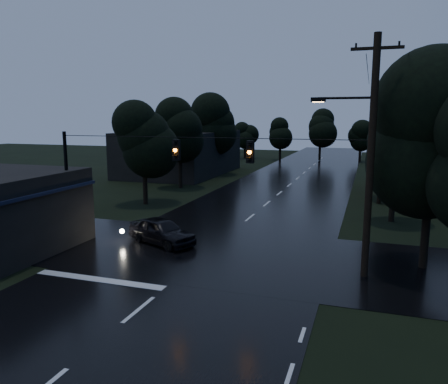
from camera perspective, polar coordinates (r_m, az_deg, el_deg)
The scene contains 15 objects.
main_road at distance 39.10m, azimuth 7.26°, elevation -0.19°, with size 12.00×120.00×0.02m, color black.
cross_street at distance 22.20m, azimuth -2.05°, elevation -7.89°, with size 60.00×9.00×0.02m, color black.
building_far_left at distance 52.56m, azimuth -5.65°, elevation 5.15°, with size 10.00×16.00×5.00m, color black.
utility_pole_main at distance 18.84m, azimuth 18.38°, elevation 4.78°, with size 3.50×0.30×10.00m.
utility_pole_far at distance 35.91m, azimuth 19.88°, elevation 4.66°, with size 2.00×0.30×7.50m.
anchor_pole_left at distance 24.31m, azimuth -19.75°, elevation 0.36°, with size 0.18×0.18×6.00m, color black.
span_signals at distance 20.06m, azimuth -1.66°, elevation 5.51°, with size 15.00×0.37×1.12m.
tree_corner_near at distance 20.95m, azimuth 25.67°, elevation 6.79°, with size 4.48×4.48×9.44m.
tree_left_a at distance 34.07m, azimuth -10.46°, elevation 7.13°, with size 3.92×3.92×8.26m.
tree_left_b at distance 41.47m, azimuth -5.82°, elevation 8.22°, with size 4.20×4.20×8.85m.
tree_left_c at distance 50.95m, azimuth -1.77°, elevation 8.98°, with size 4.48×4.48×9.44m.
tree_right_a at distance 29.84m, azimuth 21.64°, elevation 6.97°, with size 4.20×4.20×8.85m.
tree_right_b at distance 37.85m, azimuth 22.00°, elevation 7.98°, with size 4.48×4.48×9.44m.
tree_right_c at distance 47.86m, azimuth 22.08°, elevation 8.67°, with size 4.76×4.76×10.03m.
car at distance 23.69m, azimuth -8.14°, elevation -5.06°, with size 1.67×4.15×1.41m, color black.
Camera 1 is at (7.47, -7.78, 6.76)m, focal length 35.00 mm.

